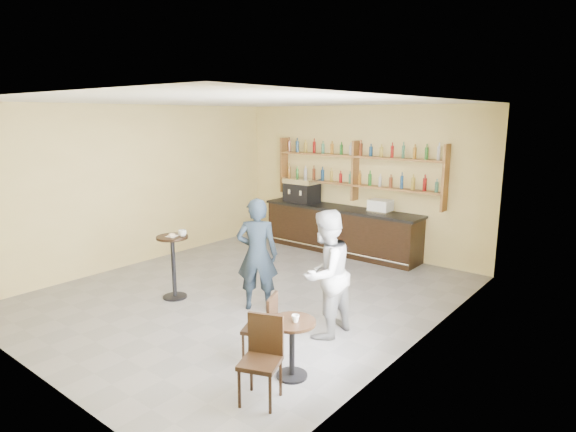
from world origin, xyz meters
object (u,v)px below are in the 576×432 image
Objects in this scene: cafe_table at (292,349)px; patron_second at (325,274)px; pastry_case at (380,206)px; man_main at (257,254)px; chair_west at (259,328)px; bar_counter at (341,230)px; chair_south at (260,362)px; espresso_machine at (302,190)px; pedestal_table at (174,267)px.

patron_second is (-0.34, 1.15, 0.53)m from cafe_table.
man_main is (-0.22, -3.54, -0.26)m from pastry_case.
patron_second is at bearing 145.01° from chair_west.
cafe_table is (1.69, -1.26, -0.54)m from man_main.
bar_counter is 5.93m from chair_south.
cafe_table is 0.56m from chair_west.
man_main is at bearing -57.97° from espresso_machine.
man_main is at bearing -93.41° from patron_second.
patron_second reaches higher than pastry_case.
patron_second is (2.09, -3.64, 0.38)m from bar_counter.
chair_west is at bearing 97.50° from man_main.
pedestal_table is at bearing -98.94° from bar_counter.
man_main is at bearing -84.79° from pastry_case.
man_main is at bearing 111.52° from chair_south.
pastry_case is at bearing -161.81° from patron_second.
chair_south is (3.57, -5.39, -0.82)m from espresso_machine.
pedestal_table is (-0.64, -4.07, 0.03)m from bar_counter.
espresso_machine is at bearing 180.00° from bar_counter.
espresso_machine is at bearing 101.95° from chair_south.
pastry_case reaches higher than pedestal_table.
bar_counter is at bearing 93.14° from chair_south.
bar_counter is at bearing 81.06° from pedestal_table.
man_main reaches higher than chair_south.
chair_south is at bearing -22.91° from pedestal_table.
pastry_case reaches higher than bar_counter.
patron_second reaches higher than espresso_machine.
chair_west is (2.97, -4.74, -0.85)m from espresso_machine.
chair_west is (2.52, -0.67, -0.10)m from pedestal_table.
man_main reaches higher than espresso_machine.
chair_south is 1.85m from patron_second.
pedestal_table is at bearing 135.53° from chair_south.
patron_second reaches higher than bar_counter.
chair_west is 0.94× the size of chair_south.
cafe_table is 0.76× the size of chair_south.
espresso_machine is 0.83× the size of chair_south.
pastry_case is 0.43× the size of pedestal_table.
chair_west is at bearing 111.15° from chair_south.
patron_second reaches higher than cafe_table.
pedestal_table is 2.79m from patron_second.
pastry_case is 3.55m from man_main.
man_main is at bearing 21.23° from pedestal_table.
cafe_table is at bearing -63.11° from bar_counter.
chair_west is (1.14, -1.21, -0.45)m from man_main.
chair_south is at bearing -65.30° from bar_counter.
chair_south is (1.74, -1.86, -0.42)m from man_main.
espresso_machine is at bearing -171.30° from pastry_case.
man_main reaches higher than patron_second.
pedestal_table is (-1.60, -4.07, -0.61)m from pastry_case.
chair_west is (-0.55, 0.05, 0.08)m from cafe_table.
man_main is 1.92× the size of chair_south.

